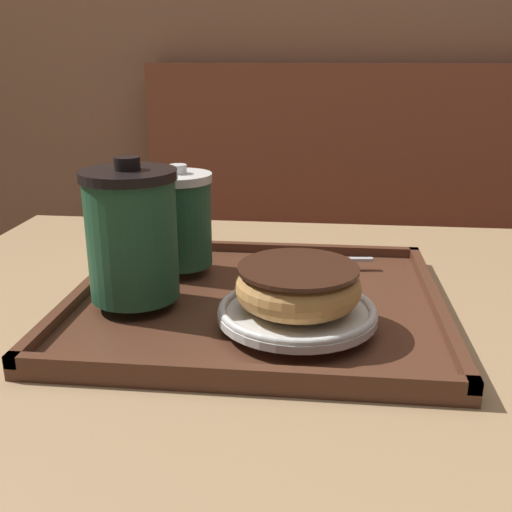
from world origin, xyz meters
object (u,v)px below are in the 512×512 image
at_px(coffee_cup_front, 132,234).
at_px(spoon, 290,258).
at_px(donut_chocolate_glazed, 298,285).
at_px(coffee_cup_rear, 180,219).

distance_m(coffee_cup_front, spoon, 0.22).
bearing_deg(spoon, donut_chocolate_glazed, 89.20).
bearing_deg(coffee_cup_front, coffee_cup_rear, 76.93).
xyz_separation_m(coffee_cup_front, coffee_cup_rear, (0.03, 0.11, -0.01)).
bearing_deg(coffee_cup_rear, donut_chocolate_glazed, -44.33).
bearing_deg(coffee_cup_front, donut_chocolate_glazed, -12.24).
relative_size(donut_chocolate_glazed, spoon, 0.86).
height_order(coffee_cup_rear, donut_chocolate_glazed, coffee_cup_rear).
bearing_deg(spoon, coffee_cup_rear, 3.77).
xyz_separation_m(coffee_cup_rear, donut_chocolate_glazed, (0.15, -0.15, -0.02)).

